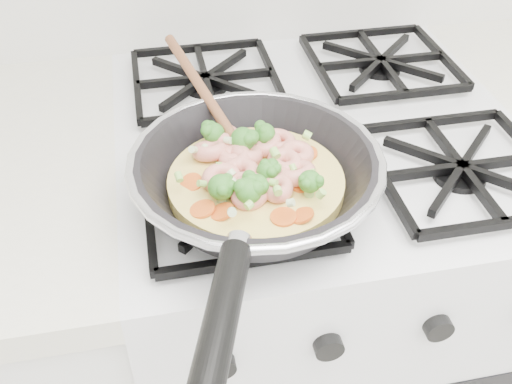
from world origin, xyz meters
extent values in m
cube|color=white|center=(0.00, 1.70, 0.45)|extent=(0.60, 0.60, 0.90)
cube|color=black|center=(0.00, 1.70, 0.91)|extent=(0.56, 0.56, 0.02)
torus|color=silver|center=(-0.13, 1.54, 0.98)|extent=(0.30, 0.30, 0.01)
cylinder|color=black|center=(-0.21, 1.31, 0.98)|extent=(0.09, 0.19, 0.03)
cylinder|color=#EDD467|center=(-0.13, 1.54, 0.94)|extent=(0.21, 0.21, 0.02)
ellipsoid|color=brown|center=(-0.14, 1.59, 0.96)|extent=(0.05, 0.06, 0.01)
cylinder|color=brown|center=(-0.17, 1.71, 0.99)|extent=(0.07, 0.23, 0.05)
torus|color=#DB9582|center=(-0.09, 1.55, 0.96)|extent=(0.07, 0.07, 0.02)
torus|color=#DB9582|center=(-0.15, 1.62, 0.96)|extent=(0.06, 0.06, 0.03)
torus|color=#DB9582|center=(-0.11, 1.59, 0.96)|extent=(0.06, 0.06, 0.02)
torus|color=#DB9582|center=(-0.07, 1.56, 0.96)|extent=(0.05, 0.05, 0.03)
torus|color=#DB9582|center=(-0.14, 1.50, 0.96)|extent=(0.07, 0.07, 0.03)
torus|color=#DB9582|center=(-0.09, 1.59, 0.96)|extent=(0.07, 0.07, 0.02)
torus|color=#DB9582|center=(-0.15, 1.58, 0.96)|extent=(0.05, 0.05, 0.02)
torus|color=#DB9582|center=(-0.17, 1.53, 0.96)|extent=(0.05, 0.05, 0.03)
torus|color=#DB9582|center=(-0.11, 1.50, 0.96)|extent=(0.05, 0.05, 0.02)
torus|color=#DB9582|center=(-0.08, 1.53, 0.96)|extent=(0.06, 0.06, 0.03)
torus|color=#DB9582|center=(-0.13, 1.58, 0.96)|extent=(0.05, 0.05, 0.03)
torus|color=#DB9582|center=(-0.15, 1.54, 0.96)|extent=(0.07, 0.07, 0.02)
torus|color=#DB9582|center=(-0.15, 1.57, 0.96)|extent=(0.06, 0.06, 0.03)
torus|color=#DB9582|center=(-0.18, 1.59, 0.96)|extent=(0.05, 0.05, 0.03)
ellipsoid|color=#3E862B|center=(-0.17, 1.61, 0.97)|extent=(0.04, 0.04, 0.03)
ellipsoid|color=#3E862B|center=(-0.15, 1.49, 0.97)|extent=(0.04, 0.04, 0.03)
ellipsoid|color=#3E862B|center=(-0.11, 1.60, 0.97)|extent=(0.04, 0.04, 0.03)
ellipsoid|color=#3E862B|center=(-0.08, 1.50, 0.97)|extent=(0.03, 0.03, 0.03)
ellipsoid|color=#3E862B|center=(-0.14, 1.50, 0.97)|extent=(0.04, 0.04, 0.03)
ellipsoid|color=#3E862B|center=(-0.14, 1.59, 0.97)|extent=(0.04, 0.04, 0.03)
ellipsoid|color=#3E862B|center=(-0.18, 1.51, 0.97)|extent=(0.04, 0.04, 0.03)
ellipsoid|color=#3E862B|center=(-0.12, 1.52, 0.97)|extent=(0.03, 0.03, 0.03)
cylinder|color=orange|center=(-0.08, 1.51, 0.96)|extent=(0.03, 0.03, 0.01)
cylinder|color=orange|center=(-0.10, 1.61, 0.96)|extent=(0.04, 0.04, 0.01)
cylinder|color=orange|center=(-0.11, 1.46, 0.96)|extent=(0.04, 0.04, 0.00)
cylinder|color=orange|center=(-0.20, 1.49, 0.96)|extent=(0.03, 0.03, 0.00)
cylinder|color=orange|center=(-0.10, 1.59, 0.96)|extent=(0.04, 0.04, 0.01)
cylinder|color=orange|center=(-0.13, 1.52, 0.96)|extent=(0.04, 0.04, 0.01)
cylinder|color=orange|center=(-0.18, 1.48, 0.96)|extent=(0.04, 0.04, 0.01)
cylinder|color=orange|center=(-0.08, 1.55, 0.96)|extent=(0.03, 0.04, 0.01)
cylinder|color=orange|center=(-0.16, 1.59, 0.96)|extent=(0.03, 0.03, 0.01)
cylinder|color=orange|center=(-0.10, 1.60, 0.96)|extent=(0.03, 0.03, 0.01)
cylinder|color=orange|center=(-0.06, 1.57, 0.96)|extent=(0.04, 0.04, 0.00)
cylinder|color=orange|center=(-0.10, 1.60, 0.96)|extent=(0.04, 0.03, 0.01)
cylinder|color=orange|center=(-0.21, 1.54, 0.96)|extent=(0.04, 0.03, 0.01)
cylinder|color=orange|center=(-0.16, 1.56, 0.96)|extent=(0.04, 0.04, 0.01)
cylinder|color=orange|center=(-0.09, 1.46, 0.96)|extent=(0.04, 0.04, 0.01)
cylinder|color=#92D153|center=(-0.18, 1.61, 0.98)|extent=(0.01, 0.01, 0.01)
cylinder|color=#92D153|center=(-0.07, 1.47, 0.97)|extent=(0.01, 0.01, 0.01)
cylinder|color=beige|center=(-0.17, 1.46, 0.97)|extent=(0.01, 0.01, 0.01)
cylinder|color=beige|center=(-0.18, 1.59, 0.97)|extent=(0.01, 0.01, 0.01)
cylinder|color=#92D153|center=(-0.13, 1.59, 0.97)|extent=(0.01, 0.01, 0.01)
cylinder|color=#92D153|center=(-0.11, 1.52, 0.98)|extent=(0.01, 0.01, 0.01)
cylinder|color=#92D153|center=(-0.10, 1.55, 0.98)|extent=(0.01, 0.01, 0.01)
cylinder|color=beige|center=(-0.13, 1.59, 0.97)|extent=(0.01, 0.01, 0.01)
cylinder|color=beige|center=(-0.12, 1.53, 0.97)|extent=(0.01, 0.01, 0.01)
cylinder|color=beige|center=(-0.16, 1.53, 0.97)|extent=(0.01, 0.01, 0.01)
cylinder|color=#92D153|center=(-0.06, 1.58, 0.98)|extent=(0.01, 0.01, 0.01)
cylinder|color=#92D153|center=(-0.09, 1.53, 0.97)|extent=(0.01, 0.01, 0.01)
cylinder|color=#92D153|center=(-0.12, 1.48, 0.98)|extent=(0.01, 0.01, 0.01)
cylinder|color=#92D153|center=(-0.07, 1.51, 0.97)|extent=(0.01, 0.01, 0.01)
cylinder|color=#92D153|center=(-0.20, 1.52, 0.97)|extent=(0.01, 0.01, 0.01)
cylinder|color=beige|center=(-0.16, 1.51, 0.97)|extent=(0.01, 0.01, 0.01)
cylinder|color=#92D153|center=(-0.22, 1.53, 0.98)|extent=(0.01, 0.01, 0.01)
cylinder|color=#92D153|center=(-0.13, 1.58, 0.97)|extent=(0.01, 0.01, 0.01)
cylinder|color=#92D153|center=(-0.17, 1.55, 0.97)|extent=(0.01, 0.01, 0.01)
cylinder|color=#92D153|center=(-0.15, 1.47, 0.97)|extent=(0.01, 0.01, 0.01)
cylinder|color=beige|center=(-0.20, 1.58, 0.98)|extent=(0.01, 0.01, 0.01)
cylinder|color=#92D153|center=(-0.12, 1.50, 0.98)|extent=(0.01, 0.01, 0.01)
cylinder|color=beige|center=(-0.15, 1.59, 0.98)|extent=(0.01, 0.01, 0.01)
cylinder|color=beige|center=(-0.11, 1.46, 0.98)|extent=(0.01, 0.01, 0.01)
camera|label=1|loc=(-0.24, 1.00, 1.40)|focal=41.53mm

